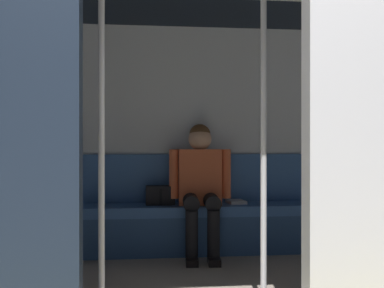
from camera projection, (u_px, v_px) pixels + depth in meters
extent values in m
cube|color=gray|center=(174.00, 281.00, 3.52)|extent=(6.08, 2.43, 0.01)
cube|color=silver|center=(164.00, 137.00, 4.72)|extent=(6.08, 0.10, 2.10)
cube|color=#38609E|center=(164.00, 178.00, 4.66)|extent=(3.52, 0.06, 0.45)
cube|color=#38609E|center=(166.00, 210.00, 4.44)|extent=(3.29, 0.44, 0.09)
cube|color=navy|center=(167.00, 238.00, 4.25)|extent=(3.29, 0.04, 0.35)
cube|color=#CC5933|center=(200.00, 177.00, 4.46)|extent=(0.40, 0.25, 0.50)
sphere|color=tan|center=(200.00, 139.00, 4.46)|extent=(0.21, 0.21, 0.21)
sphere|color=brown|center=(200.00, 135.00, 4.47)|extent=(0.19, 0.19, 0.19)
cylinder|color=#CC5933|center=(226.00, 174.00, 4.44)|extent=(0.08, 0.08, 0.44)
cylinder|color=#CC5933|center=(174.00, 174.00, 4.42)|extent=(0.08, 0.08, 0.44)
cylinder|color=black|center=(212.00, 202.00, 4.26)|extent=(0.17, 0.41, 0.14)
cylinder|color=black|center=(191.00, 202.00, 4.26)|extent=(0.17, 0.41, 0.14)
cylinder|color=black|center=(214.00, 234.00, 4.06)|extent=(0.10, 0.10, 0.40)
cylinder|color=black|center=(192.00, 235.00, 4.06)|extent=(0.10, 0.10, 0.40)
cube|color=black|center=(214.00, 261.00, 4.02)|extent=(0.12, 0.23, 0.06)
cube|color=black|center=(192.00, 261.00, 4.01)|extent=(0.12, 0.23, 0.06)
cube|color=black|center=(160.00, 195.00, 4.45)|extent=(0.26, 0.14, 0.17)
cube|color=black|center=(161.00, 197.00, 4.37)|extent=(0.02, 0.01, 0.14)
cube|color=silver|center=(236.00, 202.00, 4.55)|extent=(0.17, 0.23, 0.03)
cylinder|color=silver|center=(101.00, 134.00, 2.74)|extent=(0.04, 0.04, 2.08)
cylinder|color=silver|center=(264.00, 135.00, 2.89)|extent=(0.04, 0.04, 2.08)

